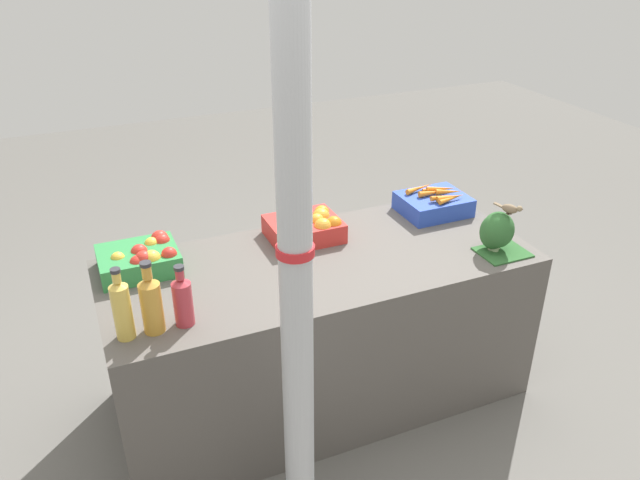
{
  "coord_description": "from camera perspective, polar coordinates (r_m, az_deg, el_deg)",
  "views": [
    {
      "loc": [
        -0.95,
        -2.22,
        2.14
      ],
      "look_at": [
        0.0,
        0.0,
        0.87
      ],
      "focal_mm": 35.0,
      "sensor_mm": 36.0,
      "label": 1
    }
  ],
  "objects": [
    {
      "name": "support_pole",
      "position": [
        1.93,
        -2.23,
        -3.85
      ],
      "size": [
        0.12,
        0.12,
        2.26
      ],
      "color": "#B7BABF",
      "rests_on": "ground_plane"
    },
    {
      "name": "juice_bottle_amber",
      "position": [
        2.35,
        -15.17,
        -5.57
      ],
      "size": [
        0.08,
        0.08,
        0.29
      ],
      "color": "gold",
      "rests_on": "market_table"
    },
    {
      "name": "sparrow_bird",
      "position": [
        2.85,
        17.05,
        2.75
      ],
      "size": [
        0.08,
        0.12,
        0.05
      ],
      "rotation": [
        0.0,
        0.0,
        -1.05
      ],
      "color": "#4C3D2D",
      "rests_on": "broccoli_pile"
    },
    {
      "name": "juice_bottle_ruby",
      "position": [
        2.37,
        -12.44,
        -5.37
      ],
      "size": [
        0.07,
        0.07,
        0.25
      ],
      "color": "#B2333D",
      "rests_on": "market_table"
    },
    {
      "name": "orange_crate",
      "position": [
        2.95,
        -1.14,
        1.19
      ],
      "size": [
        0.33,
        0.27,
        0.13
      ],
      "color": "red",
      "rests_on": "market_table"
    },
    {
      "name": "market_table",
      "position": [
        2.99,
        -0.0,
        -8.24
      ],
      "size": [
        1.92,
        0.81,
        0.77
      ],
      "primitive_type": "cube",
      "color": "#56514C",
      "rests_on": "ground_plane"
    },
    {
      "name": "juice_bottle_golden",
      "position": [
        2.34,
        -17.66,
        -5.99
      ],
      "size": [
        0.07,
        0.07,
        0.29
      ],
      "color": "gold",
      "rests_on": "market_table"
    },
    {
      "name": "carrot_crate",
      "position": [
        3.25,
        10.36,
        3.36
      ],
      "size": [
        0.33,
        0.27,
        0.13
      ],
      "color": "#2847B7",
      "rests_on": "market_table"
    },
    {
      "name": "apple_crate",
      "position": [
        2.78,
        -15.99,
        -1.61
      ],
      "size": [
        0.33,
        0.27,
        0.13
      ],
      "color": "#2D8442",
      "rests_on": "market_table"
    },
    {
      "name": "broccoli_pile",
      "position": [
        2.92,
        15.86,
        0.69
      ],
      "size": [
        0.22,
        0.19,
        0.2
      ],
      "color": "#2D602D",
      "rests_on": "market_table"
    },
    {
      "name": "ground_plane",
      "position": [
        3.23,
        -0.0,
        -13.76
      ],
      "size": [
        10.0,
        10.0,
        0.0
      ],
      "primitive_type": "plane",
      "color": "#605E59"
    }
  ]
}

